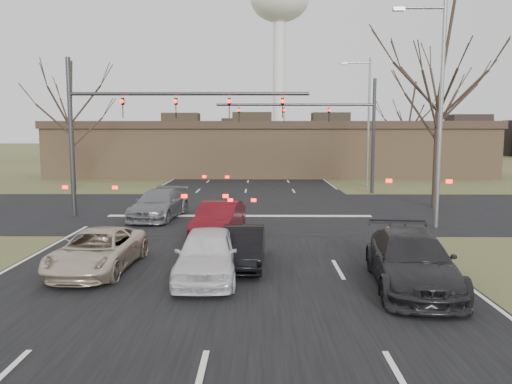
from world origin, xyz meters
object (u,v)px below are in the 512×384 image
(building, at_px, (270,148))
(mast_arm_far, at_px, (333,122))
(mast_arm_near, at_px, (135,117))
(water_tower, at_px, (280,10))
(streetlight_right_far, at_px, (366,115))
(car_grey_ahead, at_px, (159,204))
(car_silver_suv, at_px, (98,251))
(car_black_hatch, at_px, (243,247))
(car_red_ahead, at_px, (219,220))
(car_charcoal_sedan, at_px, (412,261))
(streetlight_right_near, at_px, (437,103))
(car_white_sedan, at_px, (207,254))

(building, relative_size, mast_arm_far, 3.81)
(mast_arm_near, bearing_deg, water_tower, 84.01)
(streetlight_right_far, bearing_deg, water_tower, 92.05)
(building, xyz_separation_m, car_grey_ahead, (-6.00, -25.64, -1.94))
(car_silver_suv, xyz_separation_m, car_black_hatch, (4.50, 0.59, -0.01))
(building, height_order, mast_arm_far, mast_arm_far)
(building, bearing_deg, car_red_ahead, -95.02)
(building, xyz_separation_m, car_charcoal_sedan, (3.24, -36.76, -1.91))
(mast_arm_far, relative_size, streetlight_right_near, 1.11)
(streetlight_right_far, height_order, car_silver_suv, streetlight_right_far)
(water_tower, height_order, mast_arm_far, water_tower)
(building, distance_m, mast_arm_near, 26.14)
(water_tower, relative_size, mast_arm_far, 4.00)
(car_white_sedan, bearing_deg, car_red_ahead, 90.28)
(water_tower, distance_m, mast_arm_far, 101.67)
(car_silver_suv, bearing_deg, building, 82.96)
(streetlight_right_far, bearing_deg, car_black_hatch, -110.56)
(building, xyz_separation_m, car_black_hatch, (-1.50, -34.52, -2.04))
(streetlight_right_near, bearing_deg, streetlight_right_far, 88.32)
(car_black_hatch, xyz_separation_m, car_grey_ahead, (-4.50, 8.88, 0.10))
(streetlight_right_near, bearing_deg, car_silver_suv, -150.97)
(streetlight_right_near, distance_m, car_silver_suv, 15.48)
(car_charcoal_sedan, bearing_deg, building, 100.87)
(building, bearing_deg, streetlight_right_far, -56.35)
(mast_arm_far, xyz_separation_m, car_white_sedan, (-6.68, -20.94, -4.28))
(mast_arm_near, relative_size, car_grey_ahead, 2.43)
(water_tower, xyz_separation_m, mast_arm_far, (0.18, -97.00, -30.45))
(mast_arm_near, distance_m, car_grey_ahead, 4.57)
(building, distance_m, car_white_sedan, 36.08)
(mast_arm_far, xyz_separation_m, car_grey_ahead, (-10.18, -10.64, -4.30))
(water_tower, bearing_deg, mast_arm_far, -89.89)
(car_grey_ahead, bearing_deg, car_red_ahead, -45.92)
(streetlight_right_near, xyz_separation_m, car_silver_suv, (-12.82, -7.11, -4.95))
(mast_arm_near, distance_m, mast_arm_far, 15.17)
(building, relative_size, car_black_hatch, 11.16)
(mast_arm_near, bearing_deg, mast_arm_far, 41.22)
(mast_arm_far, xyz_separation_m, car_charcoal_sedan, (-0.94, -21.76, -4.26))
(car_charcoal_sedan, distance_m, car_grey_ahead, 14.45)
(water_tower, relative_size, car_grey_ahead, 8.94)
(streetlight_right_far, distance_m, car_white_sedan, 27.24)
(streetlight_right_far, height_order, car_red_ahead, streetlight_right_far)
(car_black_hatch, relative_size, car_charcoal_sedan, 0.73)
(car_silver_suv, bearing_deg, mast_arm_near, 99.59)
(car_white_sedan, relative_size, car_grey_ahead, 0.87)
(car_charcoal_sedan, distance_m, car_red_ahead, 8.90)
(water_tower, height_order, car_black_hatch, water_tower)
(streetlight_right_near, bearing_deg, car_charcoal_sedan, -112.23)
(building, height_order, car_black_hatch, building)
(water_tower, relative_size, car_red_ahead, 10.17)
(mast_arm_near, distance_m, car_white_sedan, 12.68)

